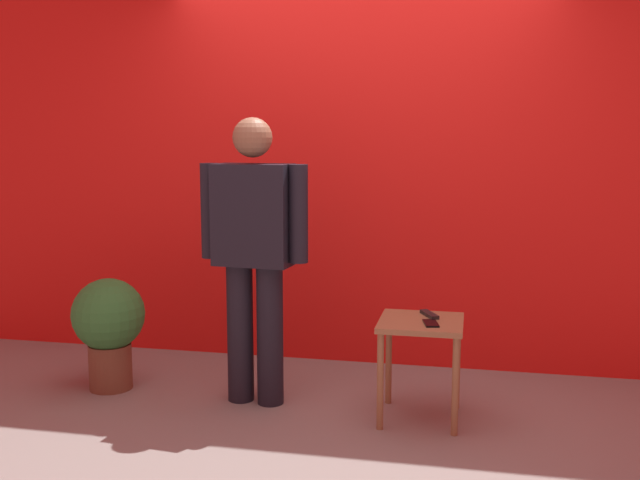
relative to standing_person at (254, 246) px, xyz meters
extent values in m
plane|color=gray|center=(0.47, -0.31, -0.92)|extent=(12.00, 12.00, 0.00)
cube|color=red|center=(0.47, 0.92, 0.75)|extent=(6.04, 0.12, 3.34)
cylinder|color=black|center=(-0.09, 0.01, -0.52)|extent=(0.17, 0.17, 0.81)
cylinder|color=black|center=(0.09, -0.01, -0.52)|extent=(0.17, 0.17, 0.81)
cube|color=black|center=(0.00, 0.00, 0.18)|extent=(0.46, 0.26, 0.58)
cube|color=red|center=(0.01, 0.11, 0.21)|extent=(0.12, 0.02, 0.48)
cube|color=silver|center=(0.01, 0.12, 0.19)|extent=(0.04, 0.01, 0.44)
cylinder|color=black|center=(-0.27, 0.03, 0.19)|extent=(0.12, 0.12, 0.55)
cylinder|color=black|center=(0.27, -0.03, 0.19)|extent=(0.12, 0.12, 0.55)
sphere|color=brown|center=(0.00, 0.00, 0.61)|extent=(0.22, 0.22, 0.22)
cube|color=olive|center=(0.96, -0.06, -0.38)|extent=(0.45, 0.45, 0.03)
cylinder|color=olive|center=(0.76, -0.26, -0.66)|extent=(0.04, 0.04, 0.53)
cylinder|color=olive|center=(1.15, -0.26, -0.66)|extent=(0.04, 0.04, 0.53)
cylinder|color=olive|center=(0.76, 0.13, -0.66)|extent=(0.04, 0.04, 0.53)
cylinder|color=olive|center=(1.15, 0.13, -0.66)|extent=(0.04, 0.04, 0.53)
cube|color=black|center=(1.01, -0.14, -0.36)|extent=(0.10, 0.16, 0.01)
cube|color=black|center=(1.00, 0.03, -0.36)|extent=(0.12, 0.17, 0.02)
cylinder|color=brown|center=(-0.94, 0.03, -0.78)|extent=(0.26, 0.26, 0.28)
sphere|color=#2D7233|center=(-0.94, 0.03, -0.46)|extent=(0.44, 0.44, 0.44)
camera|label=1|loc=(1.22, -3.97, 0.64)|focal=41.37mm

